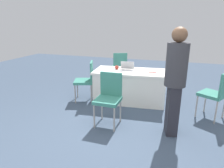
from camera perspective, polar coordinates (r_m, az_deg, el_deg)
The scene contains 10 objects.
ground_plane at distance 3.56m, azimuth 0.51°, elevation -14.24°, with size 14.40×14.40×0.00m, color #3D4C60.
table_foreground at distance 4.84m, azimuth 5.14°, elevation -0.55°, with size 1.78×1.01×0.76m.
chair_near_front at distance 3.68m, azimuth -0.89°, elevation -3.29°, with size 0.44×0.44×0.97m.
chair_tucked_left at distance 6.23m, azimuth 2.23°, elevation 5.26°, with size 0.57×0.57×0.97m.
chair_aisle at distance 4.85m, azimuth -7.27°, elevation 1.58°, with size 0.57×0.57×0.96m.
chair_by_pillar at distance 4.36m, azimuth 27.62°, elevation -2.00°, with size 0.60×0.60×0.97m.
person_attendee_browsing at distance 3.37m, azimuth 17.63°, elevation 1.81°, with size 0.41×0.41×1.79m.
laptop_silver at distance 4.72m, azimuth 4.25°, elevation 4.26°, with size 0.35×0.33×0.21m.
yarn_ball at distance 4.86m, azimuth 1.38°, elevation 4.77°, with size 0.10×0.10×0.10m, color #B2382D.
scissors_red at distance 4.64m, azimuth 11.42°, elevation 3.28°, with size 0.18×0.04×0.01m, color red.
Camera 1 is at (-0.94, 2.88, 1.87)m, focal length 32.09 mm.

